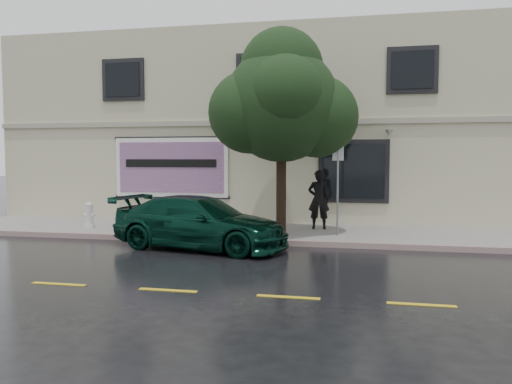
% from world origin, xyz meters
% --- Properties ---
extents(ground, '(90.00, 90.00, 0.00)m').
position_xyz_m(ground, '(0.00, 0.00, 0.00)').
color(ground, black).
rests_on(ground, ground).
extents(sidewalk, '(20.00, 3.50, 0.15)m').
position_xyz_m(sidewalk, '(0.00, 3.25, 0.07)').
color(sidewalk, gray).
rests_on(sidewalk, ground).
extents(curb, '(20.00, 0.18, 0.16)m').
position_xyz_m(curb, '(0.00, 1.50, 0.07)').
color(curb, gray).
rests_on(curb, ground).
extents(road_marking, '(19.00, 0.12, 0.01)m').
position_xyz_m(road_marking, '(0.00, -3.50, 0.01)').
color(road_marking, gold).
rests_on(road_marking, ground).
extents(building, '(20.00, 8.12, 7.00)m').
position_xyz_m(building, '(0.00, 9.00, 3.50)').
color(building, '#BBB896').
rests_on(building, ground).
extents(billboard, '(4.30, 0.16, 2.20)m').
position_xyz_m(billboard, '(-3.20, 4.92, 2.05)').
color(billboard, white).
rests_on(billboard, ground).
extents(car, '(5.09, 3.01, 1.39)m').
position_xyz_m(car, '(-0.73, 0.64, 0.69)').
color(car, black).
rests_on(car, ground).
extents(pedestrian, '(0.72, 0.51, 1.87)m').
position_xyz_m(pedestrian, '(2.14, 3.86, 1.08)').
color(pedestrian, black).
rests_on(pedestrian, sidewalk).
extents(umbrella, '(1.32, 1.32, 0.77)m').
position_xyz_m(umbrella, '(2.14, 3.86, 2.40)').
color(umbrella, black).
rests_on(umbrella, pedestrian).
extents(street_tree, '(3.33, 3.33, 5.45)m').
position_xyz_m(street_tree, '(1.15, 2.52, 3.92)').
color(street_tree, black).
rests_on(street_tree, sidewalk).
extents(fire_hydrant, '(0.34, 0.32, 0.83)m').
position_xyz_m(fire_hydrant, '(-5.09, 2.61, 0.56)').
color(fire_hydrant, silver).
rests_on(fire_hydrant, sidewalk).
extents(sign_pole, '(0.32, 0.09, 2.64)m').
position_xyz_m(sign_pole, '(2.78, 2.65, 1.73)').
color(sign_pole, gray).
rests_on(sign_pole, sidewalk).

